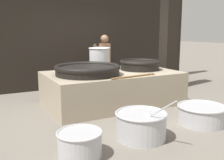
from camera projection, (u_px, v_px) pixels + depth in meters
The scene contains 12 objects.
ground_plane at pixel (112, 103), 6.30m from camera, with size 60.00×60.00×0.00m, color slate.
back_wall at pixel (77, 24), 7.95m from camera, with size 8.11×0.24×3.82m, color black.
support_pillar at pixel (169, 24), 7.50m from camera, with size 0.36×0.36×3.82m, color black.
hearth_platform at pixel (112, 88), 6.23m from camera, with size 3.05×1.85×0.76m.
giant_wok_near at pixel (88, 69), 5.76m from camera, with size 1.46×1.46×0.22m.
giant_wok_far at pixel (140, 65), 6.53m from camera, with size 1.00×1.00×0.24m.
stock_pot at pixel (100, 58), 6.65m from camera, with size 0.55×0.55×0.54m.
stirring_paddle at pixel (136, 76), 5.51m from camera, with size 1.13×0.21×0.04m.
cook at pixel (104, 61), 7.35m from camera, with size 0.39×0.60×1.61m.
prep_bowl_vegetables at pixel (141, 124), 4.19m from camera, with size 0.84×1.08×0.77m.
prep_bowl_meat at pixel (201, 114), 4.87m from camera, with size 0.90×0.90×0.35m.
prep_bowl_extra at pixel (80, 143), 3.58m from camera, with size 0.64×0.64×0.37m.
Camera 1 is at (-2.84, -5.39, 1.70)m, focal length 42.00 mm.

